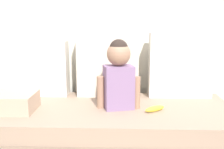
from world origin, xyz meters
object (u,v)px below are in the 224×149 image
banana (155,109)px  throw_pillow_center (108,62)px  couch (106,130)px  throw_pillow_left (37,68)px  throw_pillow_right (180,65)px  folded_blanket (7,102)px  toddler (119,74)px

banana → throw_pillow_center: bearing=130.5°
couch → throw_pillow_center: size_ratio=3.40×
couch → banana: size_ratio=11.55×
banana → couch: bearing=166.4°
couch → throw_pillow_left: 0.81m
throw_pillow_right → folded_blanket: (-1.31, -0.44, -0.21)m
banana → folded_blanket: folded_blanket is taller
couch → folded_blanket: size_ratio=4.91×
couch → throw_pillow_center: (0.00, 0.33, 0.47)m
throw_pillow_center → banana: size_ratio=3.40×
toddler → folded_blanket: toddler is taller
toddler → throw_pillow_left: bearing=153.7°
throw_pillow_left → toddler: size_ratio=1.03×
throw_pillow_left → throw_pillow_center: 0.61m
toddler → banana: (0.26, -0.07, -0.24)m
throw_pillow_center → throw_pillow_right: 0.61m
banana → folded_blanket: (-1.06, -0.02, 0.04)m
throw_pillow_left → throw_pillow_right: size_ratio=0.97×
throw_pillow_center → toddler: 0.36m
banana → toddler: bearing=164.7°
throw_pillow_left → folded_blanket: size_ratio=1.32×
banana → folded_blanket: bearing=-178.8°
throw_pillow_left → throw_pillow_right: (1.22, 0.00, 0.04)m
throw_pillow_center → banana: (0.36, -0.42, -0.27)m
couch → folded_blanket: (-0.70, -0.11, 0.25)m
throw_pillow_right → toddler: throw_pillow_right is taller
throw_pillow_right → throw_pillow_center: bearing=180.0°
throw_pillow_left → toddler: toddler is taller
couch → toddler: bearing=-8.9°
banana → throw_pillow_right: bearing=59.3°
toddler → banana: 0.36m
throw_pillow_center → folded_blanket: size_ratio=1.44×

